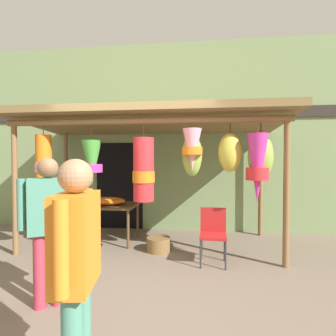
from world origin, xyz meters
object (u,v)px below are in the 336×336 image
(display_table, at_px, (106,208))
(customer_foreground, at_px, (48,219))
(vendor_in_orange, at_px, (76,263))
(wicker_basket_by_table, at_px, (158,244))
(folding_chair, at_px, (213,230))
(flower_heap_on_table, at_px, (108,201))

(display_table, xyz_separation_m, customer_foreground, (0.20, -2.32, 0.29))
(customer_foreground, bearing_deg, vendor_in_orange, -52.06)
(customer_foreground, bearing_deg, wicker_basket_by_table, 64.38)
(vendor_in_orange, height_order, customer_foreground, customer_foreground)
(folding_chair, height_order, vendor_in_orange, vendor_in_orange)
(flower_heap_on_table, bearing_deg, display_table, 143.95)
(vendor_in_orange, bearing_deg, customer_foreground, 127.94)
(display_table, bearing_deg, wicker_basket_by_table, -21.37)
(vendor_in_orange, xyz_separation_m, customer_foreground, (-0.86, 1.10, 0.01))
(display_table, height_order, customer_foreground, customer_foreground)
(flower_heap_on_table, relative_size, wicker_basket_by_table, 1.66)
(wicker_basket_by_table, relative_size, vendor_in_orange, 0.26)
(folding_chair, xyz_separation_m, vendor_in_orange, (-0.97, -2.57, 0.43))
(folding_chair, bearing_deg, flower_heap_on_table, 157.66)
(flower_heap_on_table, distance_m, folding_chair, 2.16)
(folding_chair, relative_size, customer_foreground, 0.52)
(display_table, relative_size, vendor_in_orange, 0.74)
(display_table, relative_size, folding_chair, 1.41)
(display_table, bearing_deg, vendor_in_orange, -72.81)
(flower_heap_on_table, height_order, folding_chair, flower_heap_on_table)
(display_table, distance_m, flower_heap_on_table, 0.16)
(wicker_basket_by_table, bearing_deg, flower_heap_on_table, 159.53)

